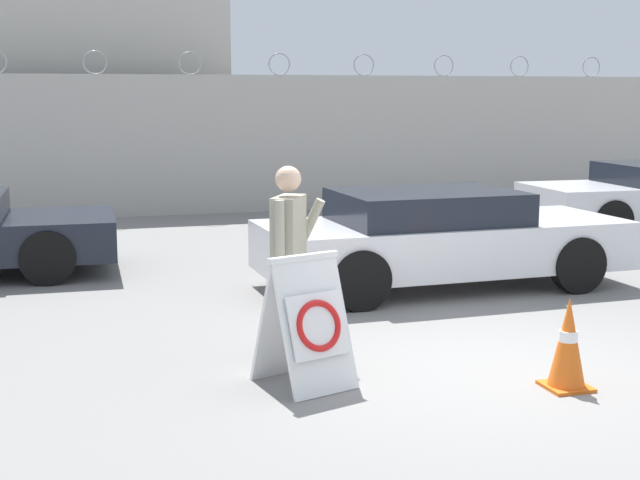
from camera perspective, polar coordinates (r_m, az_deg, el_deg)
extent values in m
plane|color=gray|center=(8.32, 10.32, -8.03)|extent=(90.00, 90.00, 0.00)
cube|color=#ADA8A0|center=(18.59, -5.37, 6.13)|extent=(36.00, 0.30, 2.83)
torus|color=gray|center=(18.23, -14.21, 10.95)|extent=(0.47, 0.03, 0.47)
torus|color=gray|center=(18.41, -8.33, 11.12)|extent=(0.47, 0.03, 0.47)
torus|color=gray|center=(18.78, -2.62, 11.18)|extent=(0.47, 0.03, 0.47)
torus|color=gray|center=(19.31, 2.82, 11.13)|extent=(0.47, 0.03, 0.47)
torus|color=gray|center=(20.01, 7.92, 10.99)|extent=(0.47, 0.03, 0.47)
torus|color=gray|center=(20.84, 12.64, 10.79)|extent=(0.47, 0.03, 0.47)
torus|color=gray|center=(21.80, 16.96, 10.54)|extent=(0.47, 0.03, 0.47)
cube|color=#B2ADA3|center=(23.04, -16.84, 8.71)|extent=(7.52, 7.51, 4.68)
cube|color=white|center=(7.46, -0.30, -5.58)|extent=(0.73, 0.57, 1.10)
cube|color=white|center=(7.74, -1.79, -5.02)|extent=(0.73, 0.57, 1.10)
cube|color=white|center=(7.47, -1.07, -1.12)|extent=(0.67, 0.27, 0.05)
cube|color=white|center=(7.42, -0.13, -5.48)|extent=(0.58, 0.35, 0.52)
torus|color=red|center=(7.41, -0.08, -5.50)|extent=(0.47, 0.31, 0.43)
cylinder|color=#514C42|center=(8.20, -2.18, -4.96)|extent=(0.15, 0.15, 0.87)
cylinder|color=#514C42|center=(8.37, -1.82, -4.67)|extent=(0.15, 0.15, 0.87)
cube|color=gray|center=(8.13, -2.03, 0.47)|extent=(0.42, 0.50, 0.67)
sphere|color=#DBB293|center=(8.07, -2.05, 3.93)|extent=(0.24, 0.24, 0.24)
cylinder|color=gray|center=(7.87, -2.60, 0.26)|extent=(0.09, 0.09, 0.64)
cylinder|color=gray|center=(8.37, -0.84, 0.64)|extent=(0.35, 0.26, 0.62)
cube|color=orange|center=(7.92, 15.46, -9.02)|extent=(0.37, 0.37, 0.03)
cone|color=orange|center=(7.81, 15.59, -6.26)|extent=(0.31, 0.31, 0.76)
cylinder|color=white|center=(7.80, 15.60, -5.99)|extent=(0.16, 0.16, 0.11)
cylinder|color=black|center=(13.82, -16.80, 0.23)|extent=(0.72, 0.22, 0.72)
cylinder|color=black|center=(12.04, -17.04, -1.09)|extent=(0.72, 0.22, 0.72)
cylinder|color=black|center=(12.94, 11.94, -0.19)|extent=(0.72, 0.22, 0.71)
cylinder|color=black|center=(11.52, 16.18, -1.54)|extent=(0.72, 0.22, 0.71)
cylinder|color=black|center=(11.77, -0.34, -0.94)|extent=(0.72, 0.22, 0.71)
cylinder|color=black|center=(10.19, 2.60, -2.58)|extent=(0.72, 0.22, 0.71)
cube|color=silver|center=(11.49, 7.85, -0.28)|extent=(4.71, 1.93, 0.61)
cube|color=black|center=(11.32, 6.85, 2.16)|extent=(2.28, 1.69, 0.40)
cylinder|color=black|center=(15.59, 18.20, 1.16)|extent=(0.72, 0.23, 0.71)
cylinder|color=black|center=(17.07, 15.04, 1.99)|extent=(0.72, 0.23, 0.71)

